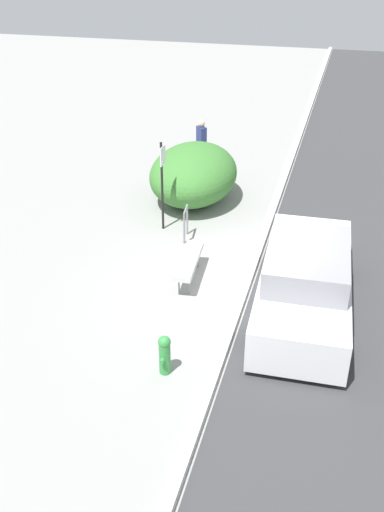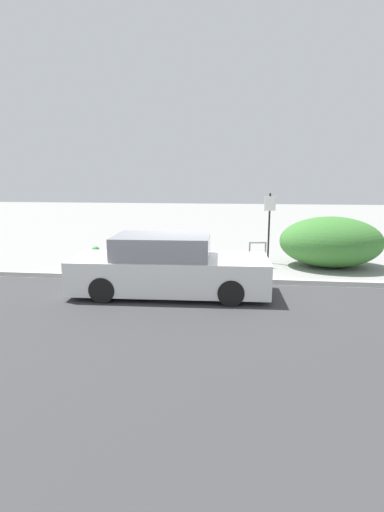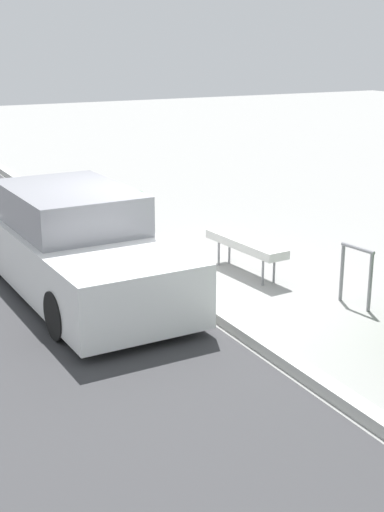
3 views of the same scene
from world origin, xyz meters
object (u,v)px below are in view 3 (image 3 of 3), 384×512
at_px(bench, 246,244).
at_px(fire_hydrant, 139,210).
at_px(bike_rack, 356,270).
at_px(parked_car_near, 75,246).

xyz_separation_m(bench, fire_hydrant, (-3.05, -0.43, -0.06)).
bearing_deg(bench, fire_hydrant, -176.77).
bearing_deg(bench, bike_rack, 13.23).
bearing_deg(parked_car_near, bike_rack, 51.61).
height_order(bench, fire_hydrant, fire_hydrant).
bearing_deg(fire_hydrant, parked_car_near, -39.09).
bearing_deg(bike_rack, parked_car_near, -126.30).
relative_size(bench, parked_car_near, 0.34).
bearing_deg(fire_hydrant, bike_rack, 11.79).
xyz_separation_m(bike_rack, fire_hydrant, (-4.88, -1.02, -0.09)).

